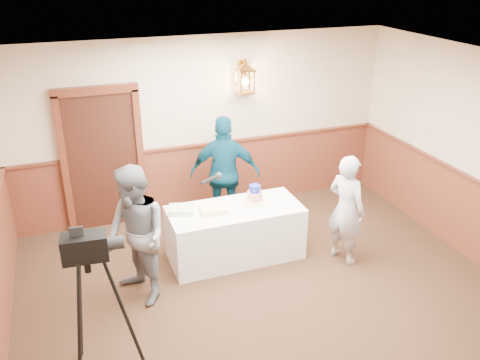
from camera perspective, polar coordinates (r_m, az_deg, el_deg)
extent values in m
plane|color=#301E13|center=(5.82, 6.69, -17.84)|extent=(7.00, 7.00, 0.00)
cube|color=beige|center=(8.00, -3.95, 6.01)|extent=(6.00, 0.02, 2.80)
cube|color=white|center=(4.48, 8.43, 9.93)|extent=(6.00, 7.00, 0.02)
cube|color=maroon|center=(8.28, -3.75, 0.38)|extent=(5.98, 0.04, 1.10)
cube|color=#552516|center=(8.06, -3.83, 4.05)|extent=(5.98, 0.07, 0.04)
cube|color=black|center=(7.81, -15.11, 2.03)|extent=(1.00, 0.06, 2.10)
cube|color=white|center=(7.00, -0.56, -5.92)|extent=(1.80, 0.80, 0.75)
cube|color=#FEECC0|center=(6.94, 1.65, -2.43)|extent=(0.31, 0.31, 0.05)
cylinder|color=#B50F07|center=(6.90, 1.66, -1.78)|extent=(0.21, 0.21, 0.12)
cylinder|color=navy|center=(6.86, 1.67, -0.97)|extent=(0.15, 0.15, 0.10)
cube|color=#FFDC98|center=(6.71, -3.04, -3.35)|extent=(0.36, 0.28, 0.07)
cube|color=#99C289|center=(6.74, -6.60, -3.33)|extent=(0.38, 0.34, 0.08)
imported|color=slate|center=(6.06, -11.59, -6.26)|extent=(0.91, 1.01, 1.73)
cylinder|color=black|center=(6.22, -3.45, 0.02)|extent=(0.23, 0.09, 0.09)
sphere|color=black|center=(6.26, -2.40, 0.47)|extent=(0.08, 0.08, 0.08)
imported|color=#A9A9AF|center=(6.90, 11.83, -3.25)|extent=(0.56, 0.66, 1.53)
imported|color=#08364A|center=(7.56, -1.69, 0.75)|extent=(1.12, 0.76, 1.76)
cube|color=black|center=(4.71, -17.05, -7.21)|extent=(0.41, 0.25, 0.24)
cylinder|color=black|center=(4.70, -13.89, -6.88)|extent=(0.17, 0.13, 0.12)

